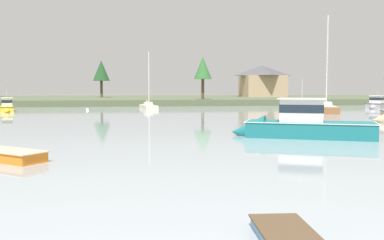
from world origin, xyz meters
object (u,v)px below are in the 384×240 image
at_px(cruiser_yellow, 7,108).
at_px(dinghy_skyblue, 288,240).
at_px(dinghy_orange, 10,157).
at_px(sailboat_wood, 325,110).
at_px(mooring_buoy_white, 87,110).
at_px(cruiser_teal, 295,129).
at_px(sailboat_cream, 148,107).
at_px(cruiser_grey, 377,105).

bearing_deg(cruiser_yellow, dinghy_skyblue, -69.37).
bearing_deg(dinghy_skyblue, dinghy_orange, 126.55).
height_order(dinghy_orange, cruiser_yellow, cruiser_yellow).
xyz_separation_m(dinghy_skyblue, sailboat_wood, (23.20, 48.59, 0.17)).
bearing_deg(dinghy_skyblue, mooring_buoy_white, 99.87).
distance_m(dinghy_orange, cruiser_teal, 18.81).
distance_m(sailboat_cream, mooring_buoy_white, 9.94).
distance_m(sailboat_wood, cruiser_teal, 32.24).
relative_size(dinghy_orange, cruiser_teal, 0.39).
bearing_deg(dinghy_skyblue, cruiser_yellow, 110.63).
xyz_separation_m(cruiser_yellow, mooring_buoy_white, (11.05, 2.41, -0.38)).
distance_m(dinghy_skyblue, sailboat_wood, 53.85).
relative_size(sailboat_wood, cruiser_teal, 1.36).
bearing_deg(dinghy_orange, dinghy_skyblue, -53.45).
bearing_deg(cruiser_yellow, cruiser_teal, -51.26).
distance_m(sailboat_cream, dinghy_skyblue, 62.27).
bearing_deg(cruiser_grey, cruiser_yellow, -177.74).
relative_size(sailboat_cream, sailboat_wood, 0.69).
bearing_deg(sailboat_cream, cruiser_grey, -5.07).
distance_m(cruiser_yellow, mooring_buoy_white, 11.32).
relative_size(dinghy_orange, cruiser_yellow, 0.60).
distance_m(dinghy_skyblue, cruiser_teal, 21.71).
bearing_deg(dinghy_skyblue, cruiser_teal, 68.70).
xyz_separation_m(cruiser_teal, mooring_buoy_white, (-18.15, 38.80, -0.52)).
relative_size(cruiser_yellow, mooring_buoy_white, 12.27).
bearing_deg(mooring_buoy_white, sailboat_cream, 19.05).
bearing_deg(cruiser_grey, sailboat_cream, 174.93).
distance_m(sailboat_cream, cruiser_teal, 42.94).
distance_m(cruiser_yellow, sailboat_wood, 45.23).
relative_size(sailboat_cream, cruiser_yellow, 1.45).
distance_m(sailboat_wood, mooring_buoy_white, 35.05).
bearing_deg(cruiser_teal, dinghy_orange, -155.80).
bearing_deg(mooring_buoy_white, cruiser_teal, -64.93).
xyz_separation_m(dinghy_orange, cruiser_yellow, (-12.04, 44.09, 0.29)).
bearing_deg(cruiser_teal, mooring_buoy_white, 115.07).
height_order(cruiser_grey, sailboat_wood, sailboat_wood).
bearing_deg(dinghy_skyblue, cruiser_grey, 57.91).
relative_size(cruiser_grey, cruiser_teal, 0.69).
bearing_deg(dinghy_orange, sailboat_wood, 48.02).
relative_size(dinghy_orange, sailboat_cream, 0.41).
height_order(dinghy_orange, cruiser_grey, cruiser_grey).
distance_m(dinghy_orange, cruiser_grey, 65.49).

